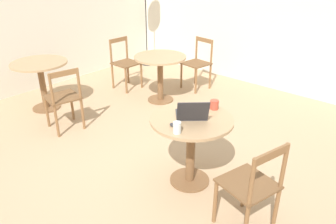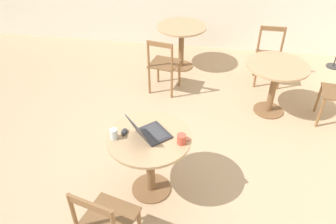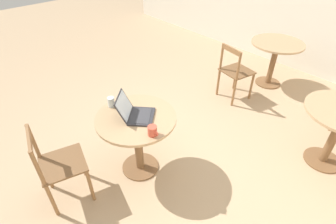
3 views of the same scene
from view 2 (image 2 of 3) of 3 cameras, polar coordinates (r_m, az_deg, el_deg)
ground_plane at (r=4.09m, az=-2.28°, el=-7.39°), size 16.00×16.00×0.00m
cafe_table_near at (r=3.30m, az=-3.24°, el=-6.60°), size 0.83×0.83×0.76m
cafe_table_mid at (r=4.72m, az=18.23°, el=5.94°), size 0.83×0.83×0.76m
cafe_table_far at (r=5.71m, az=2.37°, el=13.11°), size 0.83×0.83×0.76m
chair_near_front at (r=2.93m, az=-10.73°, el=-18.47°), size 0.51×0.51×0.89m
chair_mid_back at (r=5.54m, az=17.24°, el=9.31°), size 0.43×0.43×0.89m
chair_far_front at (r=5.03m, az=-0.78°, el=8.16°), size 0.49×0.49×0.89m
laptop at (r=3.15m, az=-3.31°, el=-3.54°), size 0.46×0.46×0.24m
mouse at (r=3.24m, az=-7.63°, el=-3.40°), size 0.06×0.10×0.03m
mug at (r=3.08m, az=2.43°, el=-4.73°), size 0.13×0.09×0.10m
drinking_glass at (r=3.16m, az=-9.43°, el=-3.81°), size 0.07×0.07×0.11m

